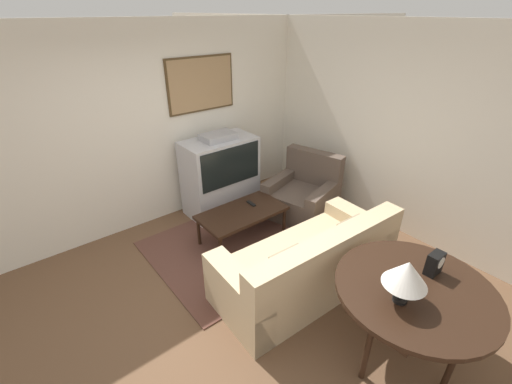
# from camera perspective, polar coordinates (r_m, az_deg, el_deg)

# --- Properties ---
(ground_plane) EXTENTS (12.00, 12.00, 0.00)m
(ground_plane) POSITION_cam_1_polar(r_m,az_deg,el_deg) (3.86, -3.33, -17.84)
(ground_plane) COLOR brown
(wall_back) EXTENTS (12.00, 0.10, 2.70)m
(wall_back) POSITION_cam_1_polar(r_m,az_deg,el_deg) (4.82, -18.88, 9.57)
(wall_back) COLOR silver
(wall_back) RESTS_ON ground_plane
(wall_right) EXTENTS (0.06, 12.00, 2.70)m
(wall_right) POSITION_cam_1_polar(r_m,az_deg,el_deg) (4.91, 22.25, 9.22)
(wall_right) COLOR silver
(wall_right) RESTS_ON ground_plane
(area_rug) EXTENTS (2.30, 1.80, 0.01)m
(area_rug) POSITION_cam_1_polar(r_m,az_deg,el_deg) (4.65, -2.28, -8.39)
(area_rug) COLOR brown
(area_rug) RESTS_ON ground_plane
(tv) EXTENTS (1.07, 0.59, 1.24)m
(tv) POSITION_cam_1_polar(r_m,az_deg,el_deg) (5.13, -5.94, 2.80)
(tv) COLOR #B7B7BC
(tv) RESTS_ON ground_plane
(couch) EXTENTS (2.05, 1.00, 0.87)m
(couch) POSITION_cam_1_polar(r_m,az_deg,el_deg) (3.85, 8.61, -12.00)
(couch) COLOR #CCB289
(couch) RESTS_ON ground_plane
(armchair) EXTENTS (1.08, 1.08, 0.92)m
(armchair) POSITION_cam_1_polar(r_m,az_deg,el_deg) (5.19, 7.80, -0.67)
(armchair) COLOR brown
(armchair) RESTS_ON ground_plane
(coffee_table) EXTENTS (1.14, 0.61, 0.44)m
(coffee_table) POSITION_cam_1_polar(r_m,az_deg,el_deg) (4.50, -2.32, -3.68)
(coffee_table) COLOR black
(coffee_table) RESTS_ON ground_plane
(console_table) EXTENTS (1.28, 1.28, 0.79)m
(console_table) POSITION_cam_1_polar(r_m,az_deg,el_deg) (3.18, 24.95, -15.14)
(console_table) COLOR black
(console_table) RESTS_ON ground_plane
(table_lamp) EXTENTS (0.33, 0.33, 0.38)m
(table_lamp) POSITION_cam_1_polar(r_m,az_deg,el_deg) (2.81, 23.81, -12.34)
(table_lamp) COLOR black
(table_lamp) RESTS_ON console_table
(mantel_clock) EXTENTS (0.16, 0.10, 0.20)m
(mantel_clock) POSITION_cam_1_polar(r_m,az_deg,el_deg) (3.29, 27.63, -10.51)
(mantel_clock) COLOR black
(mantel_clock) RESTS_ON console_table
(remote) EXTENTS (0.05, 0.16, 0.02)m
(remote) POSITION_cam_1_polar(r_m,az_deg,el_deg) (4.63, -0.80, -1.93)
(remote) COLOR black
(remote) RESTS_ON coffee_table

